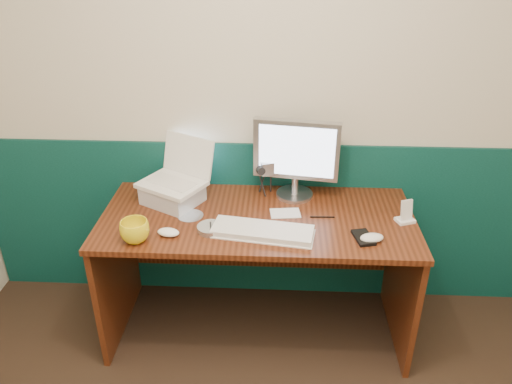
# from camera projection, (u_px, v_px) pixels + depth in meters

# --- Properties ---
(back_wall) EXTENTS (3.50, 0.04, 2.50)m
(back_wall) POSITION_uv_depth(u_px,v_px,m) (279.00, 100.00, 2.63)
(back_wall) COLOR beige
(back_wall) RESTS_ON ground
(wainscot) EXTENTS (3.48, 0.02, 1.00)m
(wainscot) POSITION_uv_depth(u_px,v_px,m) (276.00, 222.00, 2.97)
(wainscot) COLOR #07312E
(wainscot) RESTS_ON ground
(desk) EXTENTS (1.60, 0.70, 0.75)m
(desk) POSITION_uv_depth(u_px,v_px,m) (257.00, 275.00, 2.72)
(desk) COLOR #3A170A
(desk) RESTS_ON ground
(laptop_riser) EXTENTS (0.35, 0.34, 0.10)m
(laptop_riser) POSITION_uv_depth(u_px,v_px,m) (173.00, 194.00, 2.65)
(laptop_riser) COLOR #B9BCC5
(laptop_riser) RESTS_ON desk
(laptop) EXTENTS (0.40, 0.37, 0.26)m
(laptop) POSITION_uv_depth(u_px,v_px,m) (170.00, 163.00, 2.57)
(laptop) COLOR white
(laptop) RESTS_ON laptop_riser
(monitor) EXTENTS (0.46, 0.20, 0.45)m
(monitor) POSITION_uv_depth(u_px,v_px,m) (296.00, 158.00, 2.64)
(monitor) COLOR #ADADB2
(monitor) RESTS_ON desk
(keyboard) EXTENTS (0.50, 0.23, 0.03)m
(keyboard) POSITION_uv_depth(u_px,v_px,m) (263.00, 232.00, 2.39)
(keyboard) COLOR silver
(keyboard) RESTS_ON desk
(mouse_right) EXTENTS (0.12, 0.09, 0.04)m
(mouse_right) POSITION_uv_depth(u_px,v_px,m) (372.00, 238.00, 2.33)
(mouse_right) COLOR silver
(mouse_right) RESTS_ON desk
(mouse_left) EXTENTS (0.12, 0.08, 0.04)m
(mouse_left) POSITION_uv_depth(u_px,v_px,m) (168.00, 232.00, 2.38)
(mouse_left) COLOR white
(mouse_left) RESTS_ON desk
(mug) EXTENTS (0.17, 0.17, 0.11)m
(mug) POSITION_uv_depth(u_px,v_px,m) (135.00, 231.00, 2.32)
(mug) COLOR yellow
(mug) RESTS_ON desk
(camcorder) EXTENTS (0.12, 0.14, 0.18)m
(camcorder) POSITION_uv_depth(u_px,v_px,m) (265.00, 179.00, 2.72)
(camcorder) COLOR #A4A4A8
(camcorder) RESTS_ON desk
(cd_spindle) EXTENTS (0.13, 0.13, 0.03)m
(cd_spindle) POSITION_uv_depth(u_px,v_px,m) (211.00, 228.00, 2.42)
(cd_spindle) COLOR #AEB7BE
(cd_spindle) RESTS_ON desk
(cd_loose_a) EXTENTS (0.13, 0.13, 0.00)m
(cd_loose_a) POSITION_uv_depth(u_px,v_px,m) (190.00, 216.00, 2.55)
(cd_loose_a) COLOR silver
(cd_loose_a) RESTS_ON desk
(pen) EXTENTS (0.12, 0.01, 0.01)m
(pen) POSITION_uv_depth(u_px,v_px,m) (322.00, 217.00, 2.53)
(pen) COLOR black
(pen) RESTS_ON desk
(papers) EXTENTS (0.16, 0.12, 0.00)m
(papers) POSITION_uv_depth(u_px,v_px,m) (285.00, 213.00, 2.57)
(papers) COLOR silver
(papers) RESTS_ON desk
(dock) EXTENTS (0.10, 0.09, 0.02)m
(dock) POSITION_uv_depth(u_px,v_px,m) (405.00, 220.00, 2.49)
(dock) COLOR white
(dock) RESTS_ON desk
(music_player) EXTENTS (0.07, 0.05, 0.10)m
(music_player) POSITION_uv_depth(u_px,v_px,m) (407.00, 210.00, 2.47)
(music_player) COLOR silver
(music_player) RESTS_ON dock
(pda) EXTENTS (0.11, 0.15, 0.02)m
(pda) POSITION_uv_depth(u_px,v_px,m) (363.00, 238.00, 2.35)
(pda) COLOR black
(pda) RESTS_ON desk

